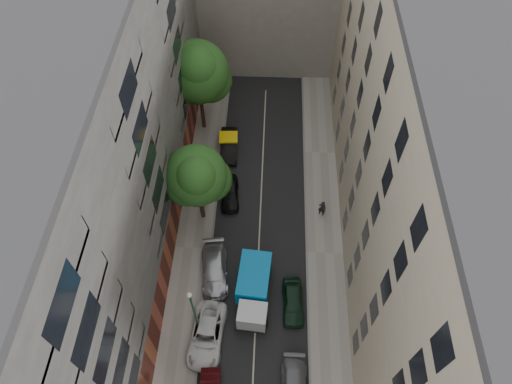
# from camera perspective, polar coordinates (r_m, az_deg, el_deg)

# --- Properties ---
(ground) EXTENTS (120.00, 120.00, 0.00)m
(ground) POSITION_cam_1_polar(r_m,az_deg,el_deg) (38.35, 0.33, -7.40)
(ground) COLOR #4C4C49
(ground) RESTS_ON ground
(road_surface) EXTENTS (8.00, 44.00, 0.02)m
(road_surface) POSITION_cam_1_polar(r_m,az_deg,el_deg) (38.34, 0.33, -7.39)
(road_surface) COLOR black
(road_surface) RESTS_ON ground
(sidewalk_left) EXTENTS (3.00, 44.00, 0.15)m
(sidewalk_left) POSITION_cam_1_polar(r_m,az_deg,el_deg) (38.75, -7.88, -6.97)
(sidewalk_left) COLOR gray
(sidewalk_left) RESTS_ON ground
(sidewalk_right) EXTENTS (3.00, 44.00, 0.15)m
(sidewalk_right) POSITION_cam_1_polar(r_m,az_deg,el_deg) (38.59, 8.59, -7.57)
(sidewalk_right) COLOR gray
(sidewalk_right) RESTS_ON ground
(building_left) EXTENTS (8.00, 44.00, 20.00)m
(building_left) POSITION_cam_1_polar(r_m,az_deg,el_deg) (32.10, -19.62, 2.36)
(building_left) COLOR #474442
(building_left) RESTS_ON ground
(building_right) EXTENTS (8.00, 44.00, 20.00)m
(building_right) POSITION_cam_1_polar(r_m,az_deg,el_deg) (31.71, 20.71, 1.00)
(building_right) COLOR #B4A48C
(building_right) RESTS_ON ground
(tarp_truck) EXTENTS (2.69, 5.85, 2.62)m
(tarp_truck) POSITION_cam_1_polar(r_m,az_deg,el_deg) (35.25, -0.30, -12.09)
(tarp_truck) COLOR black
(tarp_truck) RESTS_ON ground
(car_left_2) EXTENTS (2.76, 5.34, 1.44)m
(car_left_2) POSITION_cam_1_polar(r_m,az_deg,el_deg) (34.94, -6.19, -17.36)
(car_left_2) COLOR silver
(car_left_2) RESTS_ON ground
(car_left_3) EXTENTS (2.65, 5.25, 1.46)m
(car_left_3) POSITION_cam_1_polar(r_m,az_deg,el_deg) (36.90, -5.20, -9.62)
(car_left_3) COLOR #B1B1B6
(car_left_3) RESTS_ON ground
(car_left_4) EXTENTS (1.92, 4.10, 1.36)m
(car_left_4) POSITION_cam_1_polar(r_m,az_deg,el_deg) (40.77, -3.30, -0.12)
(car_left_4) COLOR black
(car_left_4) RESTS_ON ground
(car_left_5) EXTENTS (1.82, 4.55, 1.47)m
(car_left_5) POSITION_cam_1_polar(r_m,az_deg,el_deg) (44.27, -3.39, 5.84)
(car_left_5) COLOR black
(car_left_5) RESTS_ON ground
(car_right_2) EXTENTS (1.78, 4.05, 1.36)m
(car_right_2) POSITION_cam_1_polar(r_m,az_deg,el_deg) (35.81, 4.65, -13.49)
(car_right_2) COLOR black
(car_right_2) RESTS_ON ground
(tree_mid) EXTENTS (5.20, 4.91, 8.37)m
(tree_mid) POSITION_cam_1_polar(r_m,az_deg,el_deg) (35.63, -7.32, 1.76)
(tree_mid) COLOR #382619
(tree_mid) RESTS_ON sidewalk_left
(tree_far) EXTENTS (5.94, 5.76, 9.99)m
(tree_far) POSITION_cam_1_polar(r_m,az_deg,el_deg) (42.44, -7.22, 14.35)
(tree_far) COLOR #382619
(tree_far) RESTS_ON sidewalk_left
(lamp_post) EXTENTS (0.36, 0.36, 6.32)m
(lamp_post) POSITION_cam_1_polar(r_m,az_deg,el_deg) (32.15, -7.87, -14.22)
(lamp_post) COLOR #1A5B31
(lamp_post) RESTS_ON sidewalk_left
(pedestrian) EXTENTS (0.79, 0.66, 1.84)m
(pedestrian) POSITION_cam_1_polar(r_m,az_deg,el_deg) (39.72, 8.27, -2.00)
(pedestrian) COLOR black
(pedestrian) RESTS_ON sidewalk_right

